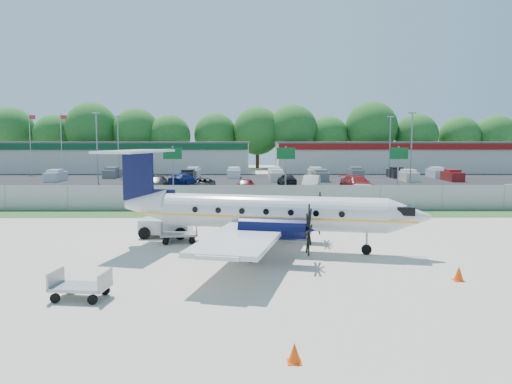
{
  "coord_description": "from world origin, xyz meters",
  "views": [
    {
      "loc": [
        -0.19,
        -25.6,
        5.62
      ],
      "look_at": [
        0.0,
        6.0,
        2.3
      ],
      "focal_mm": 35.0,
      "sensor_mm": 36.0,
      "label": 1
    }
  ],
  "objects_px": {
    "aircraft": "(265,212)",
    "pushback_tug": "(168,224)",
    "baggage_cart_near": "(179,234)",
    "baggage_cart_far": "(80,286)"
  },
  "relations": [
    {
      "from": "pushback_tug",
      "to": "baggage_cart_near",
      "type": "height_order",
      "value": "pushback_tug"
    },
    {
      "from": "pushback_tug",
      "to": "baggage_cart_near",
      "type": "distance_m",
      "value": 1.98
    },
    {
      "from": "aircraft",
      "to": "pushback_tug",
      "type": "distance_m",
      "value": 6.75
    },
    {
      "from": "pushback_tug",
      "to": "aircraft",
      "type": "bearing_deg",
      "value": -32.9
    },
    {
      "from": "baggage_cart_far",
      "to": "aircraft",
      "type": "bearing_deg",
      "value": 49.67
    },
    {
      "from": "aircraft",
      "to": "pushback_tug",
      "type": "relative_size",
      "value": 5.64
    },
    {
      "from": "baggage_cart_far",
      "to": "baggage_cart_near",
      "type": "bearing_deg",
      "value": 78.17
    },
    {
      "from": "aircraft",
      "to": "baggage_cart_far",
      "type": "height_order",
      "value": "aircraft"
    },
    {
      "from": "baggage_cart_near",
      "to": "baggage_cart_far",
      "type": "bearing_deg",
      "value": -101.83
    },
    {
      "from": "baggage_cart_near",
      "to": "baggage_cart_far",
      "type": "relative_size",
      "value": 1.04
    }
  ]
}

